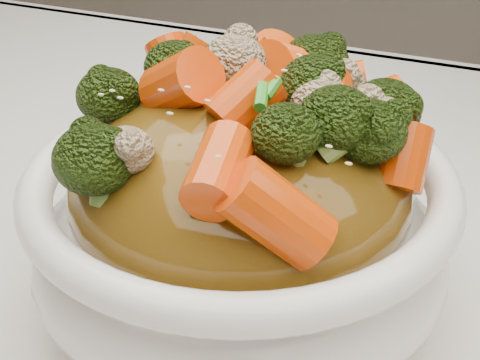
% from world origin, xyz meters
% --- Properties ---
extents(tablecloth, '(1.20, 0.80, 0.04)m').
position_xyz_m(tablecloth, '(0.00, 0.00, 0.73)').
color(tablecloth, white).
rests_on(tablecloth, dining_table).
extents(bowl, '(0.26, 0.26, 0.09)m').
position_xyz_m(bowl, '(0.01, -0.04, 0.80)').
color(bowl, white).
rests_on(bowl, tablecloth).
extents(sauce_base, '(0.21, 0.21, 0.10)m').
position_xyz_m(sauce_base, '(0.01, -0.04, 0.83)').
color(sauce_base, '#5B3E0F').
rests_on(sauce_base, bowl).
extents(carrots, '(0.21, 0.21, 0.05)m').
position_xyz_m(carrots, '(0.01, -0.04, 0.89)').
color(carrots, '#E54707').
rests_on(carrots, sauce_base).
extents(broccoli, '(0.21, 0.21, 0.05)m').
position_xyz_m(broccoli, '(0.01, -0.04, 0.89)').
color(broccoli, black).
rests_on(broccoli, sauce_base).
extents(cauliflower, '(0.21, 0.21, 0.04)m').
position_xyz_m(cauliflower, '(0.01, -0.04, 0.89)').
color(cauliflower, tan).
rests_on(cauliflower, sauce_base).
extents(scallions, '(0.15, 0.15, 0.02)m').
position_xyz_m(scallions, '(0.01, -0.04, 0.89)').
color(scallions, green).
rests_on(scallions, sauce_base).
extents(sesame_seeds, '(0.18, 0.18, 0.01)m').
position_xyz_m(sesame_seeds, '(0.01, -0.04, 0.89)').
color(sesame_seeds, beige).
rests_on(sesame_seeds, sauce_base).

